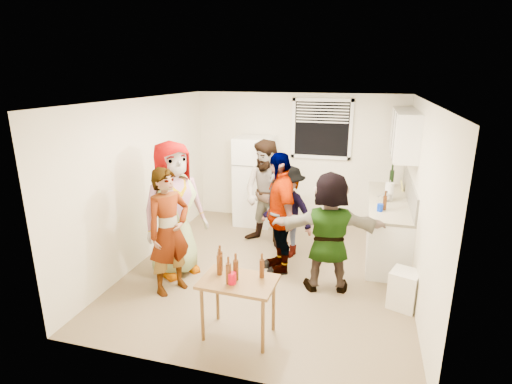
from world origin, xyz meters
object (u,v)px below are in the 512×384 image
(refrigerator, at_px, (255,181))
(guest_back_right, at_px, (286,254))
(beer_bottle_counter, at_px, (384,210))
(trash_bin, at_px, (404,289))
(wine_bottle, at_px, (391,187))
(guest_orange, at_px, (326,288))
(red_cup, at_px, (232,283))
(guest_stripe, at_px, (173,289))
(serving_table, at_px, (239,335))
(guest_back_left, at_px, (267,244))
(guest_black, at_px, (278,269))
(blue_cup, at_px, (380,211))
(beer_bottle_table, at_px, (262,277))
(kettle, at_px, (387,201))
(guest_grey, at_px, (178,271))

(refrigerator, xyz_separation_m, guest_back_right, (0.89, -1.29, -0.85))
(beer_bottle_counter, distance_m, trash_bin, 1.32)
(refrigerator, distance_m, wine_bottle, 2.50)
(beer_bottle_counter, bearing_deg, refrigerator, 151.74)
(guest_orange, bearing_deg, red_cup, 46.14)
(guest_orange, bearing_deg, guest_stripe, 5.47)
(wine_bottle, bearing_deg, guest_stripe, -135.34)
(red_cup, bearing_deg, trash_bin, 32.30)
(refrigerator, bearing_deg, guest_orange, -53.15)
(wine_bottle, relative_size, serving_table, 0.37)
(wine_bottle, relative_size, guest_back_left, 0.17)
(guest_back_right, distance_m, guest_black, 0.54)
(refrigerator, height_order, trash_bin, refrigerator)
(blue_cup, relative_size, beer_bottle_table, 0.54)
(refrigerator, xyz_separation_m, serving_table, (0.79, -3.49, -0.85))
(wine_bottle, distance_m, blue_cup, 1.43)
(serving_table, xyz_separation_m, guest_back_left, (-0.30, 2.52, 0.00))
(guest_orange, bearing_deg, refrigerator, -64.46)
(blue_cup, xyz_separation_m, guest_black, (-1.40, -0.48, -0.90))
(beer_bottle_counter, bearing_deg, trash_bin, -76.64)
(guest_back_left, relative_size, guest_orange, 1.10)
(beer_bottle_counter, xyz_separation_m, guest_orange, (-0.72, -0.92, -0.90))
(kettle, height_order, guest_back_right, kettle)
(guest_stripe, bearing_deg, wine_bottle, -16.22)
(trash_bin, bearing_deg, serving_table, -148.91)
(guest_orange, bearing_deg, guest_back_right, -61.55)
(guest_orange, bearing_deg, guest_grey, -8.55)
(serving_table, xyz_separation_m, guest_black, (0.09, 1.66, 0.00))
(blue_cup, height_order, guest_black, blue_cup)
(serving_table, bearing_deg, red_cup, -118.02)
(serving_table, xyz_separation_m, red_cup, (-0.04, -0.08, 0.69))
(refrigerator, bearing_deg, kettle, -18.54)
(wine_bottle, xyz_separation_m, red_cup, (-1.75, -3.63, -0.21))
(blue_cup, bearing_deg, guest_back_right, 177.58)
(blue_cup, height_order, guest_stripe, blue_cup)
(beer_bottle_counter, relative_size, beer_bottle_table, 1.03)
(guest_back_left, distance_m, guest_orange, 1.67)
(beer_bottle_table, relative_size, guest_stripe, 0.12)
(refrigerator, height_order, guest_orange, refrigerator)
(kettle, bearing_deg, beer_bottle_counter, -108.94)
(wine_bottle, bearing_deg, blue_cup, -98.66)
(serving_table, bearing_deg, beer_bottle_counter, 54.96)
(kettle, bearing_deg, guest_stripe, -157.27)
(guest_back_left, bearing_deg, refrigerator, 134.65)
(refrigerator, relative_size, red_cup, 13.74)
(beer_bottle_table, distance_m, red_cup, 0.35)
(guest_stripe, bearing_deg, blue_cup, -32.53)
(refrigerator, xyz_separation_m, beer_bottle_table, (1.02, -3.35, -0.16))
(refrigerator, height_order, wine_bottle, refrigerator)
(beer_bottle_counter, height_order, serving_table, beer_bottle_counter)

